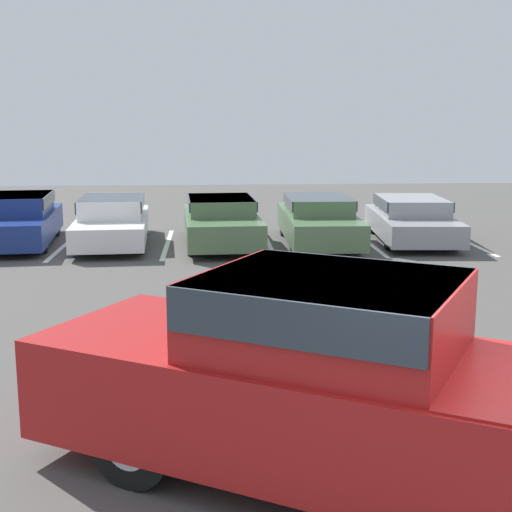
{
  "coord_description": "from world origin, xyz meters",
  "views": [
    {
      "loc": [
        -1.96,
        -5.28,
        3.19
      ],
      "look_at": [
        -1.21,
        6.05,
        1.0
      ],
      "focal_mm": 50.0,
      "sensor_mm": 36.0,
      "label": 1
    }
  ],
  "objects": [
    {
      "name": "ground_plane",
      "position": [
        0.0,
        0.0,
        0.0
      ],
      "size": [
        60.0,
        60.0,
        0.0
      ],
      "primitive_type": "plane",
      "color": "#4C4947"
    },
    {
      "name": "parked_sedan_a",
      "position": [
        -6.89,
        13.21,
        0.68
      ],
      "size": [
        2.21,
        4.67,
        1.29
      ],
      "rotation": [
        0.0,
        0.0,
        -1.48
      ],
      "color": "navy",
      "rests_on": "ground_plane"
    },
    {
      "name": "parked_sedan_e",
      "position": [
        3.38,
        13.12,
        0.61
      ],
      "size": [
        2.17,
        4.64,
        1.15
      ],
      "rotation": [
        0.0,
        0.0,
        -1.65
      ],
      "color": "gray",
      "rests_on": "ground_plane"
    },
    {
      "name": "wheel_stop_curb",
      "position": [
        2.77,
        15.78,
        0.07
      ],
      "size": [
        1.81,
        0.2,
        0.14
      ],
      "primitive_type": "cube",
      "color": "#B7B2A8",
      "rests_on": "ground_plane"
    },
    {
      "name": "pickup_truck",
      "position": [
        -0.67,
        0.42,
        0.92
      ],
      "size": [
        6.17,
        4.71,
        1.87
      ],
      "rotation": [
        0.0,
        0.0,
        -0.52
      ],
      "color": "#A51919",
      "rests_on": "ground_plane"
    },
    {
      "name": "stall_stripe_e",
      "position": [
        2.19,
        13.02,
        0.0
      ],
      "size": [
        0.12,
        4.54,
        0.01
      ],
      "primitive_type": "cube",
      "color": "white",
      "rests_on": "ground_plane"
    },
    {
      "name": "parked_sedan_c",
      "position": [
        -1.67,
        12.82,
        0.66
      ],
      "size": [
        2.03,
        4.63,
        1.22
      ],
      "rotation": [
        0.0,
        0.0,
        -1.52
      ],
      "color": "#4C6B47",
      "rests_on": "ground_plane"
    },
    {
      "name": "stall_stripe_f",
      "position": [
        4.82,
        13.02,
        0.0
      ],
      "size": [
        0.12,
        4.54,
        0.01
      ],
      "primitive_type": "cube",
      "color": "white",
      "rests_on": "ground_plane"
    },
    {
      "name": "parked_sedan_b",
      "position": [
        -4.46,
        13.12,
        0.65
      ],
      "size": [
        2.01,
        4.78,
        1.22
      ],
      "rotation": [
        0.0,
        0.0,
        -1.51
      ],
      "color": "silver",
      "rests_on": "ground_plane"
    },
    {
      "name": "stall_stripe_b",
      "position": [
        -5.69,
        13.02,
        0.0
      ],
      "size": [
        0.12,
        4.54,
        0.01
      ],
      "primitive_type": "cube",
      "color": "white",
      "rests_on": "ground_plane"
    },
    {
      "name": "parked_sedan_d",
      "position": [
        0.85,
        12.85,
        0.65
      ],
      "size": [
        1.81,
        4.76,
        1.23
      ],
      "rotation": [
        0.0,
        0.0,
        -1.59
      ],
      "color": "#4C6B47",
      "rests_on": "ground_plane"
    },
    {
      "name": "stall_stripe_c",
      "position": [
        -3.06,
        13.02,
        0.0
      ],
      "size": [
        0.12,
        4.54,
        0.01
      ],
      "primitive_type": "cube",
      "color": "white",
      "rests_on": "ground_plane"
    },
    {
      "name": "stall_stripe_d",
      "position": [
        -0.43,
        13.02,
        0.0
      ],
      "size": [
        0.12,
        4.54,
        0.01
      ],
      "primitive_type": "cube",
      "color": "white",
      "rests_on": "ground_plane"
    }
  ]
}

